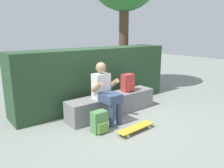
{
  "coord_description": "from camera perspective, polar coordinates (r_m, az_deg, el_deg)",
  "views": [
    {
      "loc": [
        -2.89,
        -3.3,
        1.78
      ],
      "look_at": [
        -0.01,
        0.27,
        0.68
      ],
      "focal_mm": 34.81,
      "sensor_mm": 36.0,
      "label": 1
    }
  ],
  "objects": [
    {
      "name": "backpack_on_bench",
      "position": [
        4.99,
        4.21,
        0.26
      ],
      "size": [
        0.28,
        0.23,
        0.4
      ],
      "color": "#B23833",
      "rests_on": "bench_main"
    },
    {
      "name": "bench_main",
      "position": [
        4.83,
        0.21,
        -5.27
      ],
      "size": [
        2.17,
        0.45,
        0.44
      ],
      "color": "slate",
      "rests_on": "ground"
    },
    {
      "name": "ground_plane",
      "position": [
        4.73,
        2.15,
        -8.57
      ],
      "size": [
        24.0,
        24.0,
        0.0
      ],
      "primitive_type": "plane",
      "color": "gray"
    },
    {
      "name": "backpack_on_ground",
      "position": [
        3.98,
        -3.3,
        -10.0
      ],
      "size": [
        0.28,
        0.23,
        0.4
      ],
      "color": "#51894C",
      "rests_on": "ground"
    },
    {
      "name": "person_skater",
      "position": [
        4.34,
        -1.75,
        -1.67
      ],
      "size": [
        0.49,
        0.62,
        1.19
      ],
      "color": "white",
      "rests_on": "ground"
    },
    {
      "name": "hedge_row",
      "position": [
        5.42,
        -4.25,
        2.0
      ],
      "size": [
        4.11,
        0.74,
        1.4
      ],
      "color": "#28452B",
      "rests_on": "ground"
    },
    {
      "name": "skateboard_near_person",
      "position": [
        4.07,
        6.3,
        -11.34
      ],
      "size": [
        0.81,
        0.23,
        0.09
      ],
      "color": "gold",
      "rests_on": "ground"
    }
  ]
}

